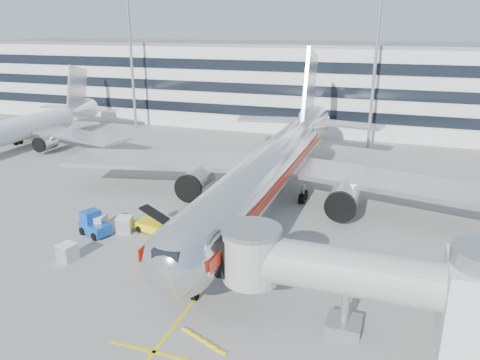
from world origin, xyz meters
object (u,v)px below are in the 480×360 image
(cargo_container_right, at_px, (97,224))
(ramp_worker, at_px, (173,227))
(cargo_container_left, at_px, (125,224))
(main_jet, at_px, (271,168))
(belt_loader, at_px, (158,227))
(cargo_container_front, at_px, (68,252))
(baggage_tug, at_px, (94,225))

(cargo_container_right, bearing_deg, ramp_worker, 12.23)
(cargo_container_left, relative_size, ramp_worker, 0.93)
(main_jet, height_order, belt_loader, main_jet)
(main_jet, relative_size, cargo_container_right, 27.79)
(main_jet, xyz_separation_m, cargo_container_left, (-11.14, -11.25, -3.48))
(cargo_container_right, height_order, cargo_container_front, cargo_container_right)
(cargo_container_left, bearing_deg, baggage_tug, -149.54)
(cargo_container_front, bearing_deg, cargo_container_left, 77.95)
(ramp_worker, bearing_deg, cargo_container_left, 137.99)
(belt_loader, distance_m, cargo_container_right, 5.88)
(belt_loader, relative_size, cargo_container_right, 2.84)
(cargo_container_left, bearing_deg, ramp_worker, 8.15)
(baggage_tug, bearing_deg, main_jet, 43.08)
(cargo_container_front, height_order, ramp_worker, ramp_worker)
(cargo_container_left, height_order, ramp_worker, ramp_worker)
(belt_loader, relative_size, baggage_tug, 1.54)
(main_jet, distance_m, cargo_container_left, 16.21)
(main_jet, bearing_deg, cargo_container_front, -125.20)
(cargo_container_left, distance_m, cargo_container_front, 6.65)
(cargo_container_left, height_order, cargo_container_front, cargo_container_left)
(belt_loader, distance_m, ramp_worker, 1.51)
(cargo_container_front, distance_m, ramp_worker, 9.43)
(cargo_container_right, bearing_deg, baggage_tug, -85.70)
(cargo_container_front, xyz_separation_m, ramp_worker, (6.11, 7.18, 0.19))
(belt_loader, distance_m, baggage_tug, 6.01)
(baggage_tug, relative_size, cargo_container_front, 2.08)
(main_jet, distance_m, ramp_worker, 12.81)
(main_jet, bearing_deg, ramp_worker, -121.26)
(cargo_container_left, bearing_deg, belt_loader, 11.97)
(main_jet, relative_size, baggage_tug, 15.05)
(baggage_tug, relative_size, cargo_container_right, 1.85)
(main_jet, height_order, cargo_container_front, main_jet)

